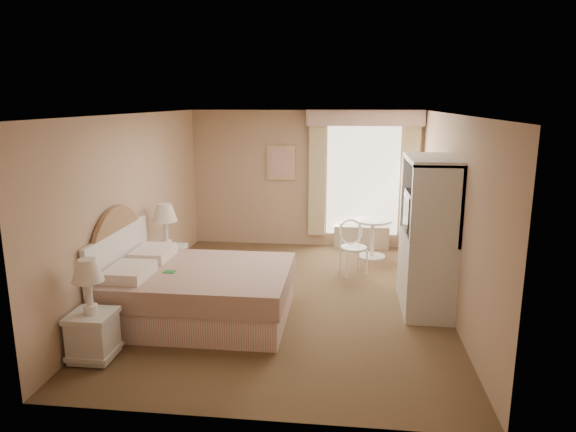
# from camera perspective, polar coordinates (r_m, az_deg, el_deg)

# --- Properties ---
(room) EXTENTS (4.21, 5.51, 2.51)m
(room) POSITION_cam_1_polar(r_m,az_deg,el_deg) (6.78, 0.05, 0.64)
(room) COLOR brown
(room) RESTS_ON ground
(window) EXTENTS (2.05, 0.22, 2.51)m
(window) POSITION_cam_1_polar(r_m,az_deg,el_deg) (9.34, 8.36, 4.42)
(window) COLOR white
(window) RESTS_ON room
(framed_art) EXTENTS (0.52, 0.04, 0.62)m
(framed_art) POSITION_cam_1_polar(r_m,az_deg,el_deg) (9.44, -0.80, 5.93)
(framed_art) COLOR #D6B583
(framed_art) RESTS_ON room
(bed) EXTENTS (2.17, 1.71, 1.51)m
(bed) POSITION_cam_1_polar(r_m,az_deg,el_deg) (6.55, -10.56, -8.12)
(bed) COLOR tan
(bed) RESTS_ON room
(nightstand_near) EXTENTS (0.45, 0.45, 1.09)m
(nightstand_near) POSITION_cam_1_polar(r_m,az_deg,el_deg) (5.81, -20.95, -11.05)
(nightstand_near) COLOR silver
(nightstand_near) RESTS_ON room
(nightstand_far) EXTENTS (0.50, 0.50, 1.20)m
(nightstand_far) POSITION_cam_1_polar(r_m,az_deg,el_deg) (7.75, -13.31, -4.23)
(nightstand_far) COLOR silver
(nightstand_far) RESTS_ON room
(round_table) EXTENTS (0.64, 0.64, 0.67)m
(round_table) POSITION_cam_1_polar(r_m,az_deg,el_deg) (8.97, 9.36, -1.78)
(round_table) COLOR white
(round_table) RESTS_ON room
(cafe_chair) EXTENTS (0.54, 0.54, 0.85)m
(cafe_chair) POSITION_cam_1_polar(r_m,az_deg,el_deg) (8.08, 7.16, -2.98)
(cafe_chair) COLOR white
(cafe_chair) RESTS_ON room
(armoire) EXTENTS (0.60, 1.20, 1.99)m
(armoire) POSITION_cam_1_polar(r_m,az_deg,el_deg) (6.85, 15.26, -3.37)
(armoire) COLOR silver
(armoire) RESTS_ON room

